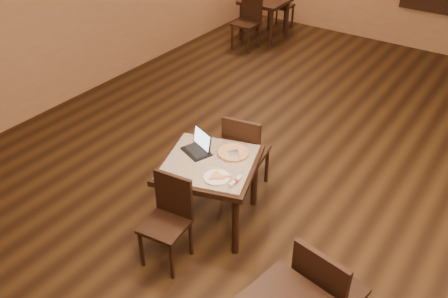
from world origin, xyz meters
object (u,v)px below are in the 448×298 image
Objects in this scene: pizza_pan at (233,153)px; other_table_c_chair_far at (324,291)px; tiled_table at (209,170)px; other_table_b_chair_near at (249,18)px; chair_main_near at (169,215)px; laptop at (199,146)px; chair_main_far at (244,150)px; other_table_b at (265,6)px; other_table_b_chair_far at (279,3)px.

pizza_pan is 0.31× the size of other_table_c_chair_far.
other_table_b_chair_near reaches higher than tiled_table.
other_table_c_chair_far is at bearing -41.35° from tiled_table.
pizza_pan is at bearing 74.04° from chair_main_near.
laptop reaches higher than tiled_table.
chair_main_near is (-0.01, -0.62, -0.15)m from tiled_table.
chair_main_far is 0.44m from pizza_pan.
other_table_b_chair_near is 6.33m from other_table_c_chair_far.
other_table_c_chair_far reaches higher than chair_main_near.
pizza_pan and other_table_b have the same top height.
laptop is 1.93m from other_table_c_chair_far.
pizza_pan is 5.27m from other_table_b.
tiled_table is 3.33× the size of laptop.
tiled_table is 0.62m from chair_main_far.
other_table_b_chair_near is at bearing -91.66° from other_table_b.
chair_main_far is 0.94× the size of other_table_c_chair_far.
laptop reaches higher than chair_main_near.
chair_main_near is 0.91m from pizza_pan.
chair_main_near is at bearing -69.03° from other_table_b.
chair_main_near reaches higher than other_table_b.
other_table_b_chair_near is 1.16m from other_table_b_chair_far.
other_table_c_chair_far is (1.55, -1.28, 0.04)m from chair_main_far.
pizza_pan is at bearing -60.92° from other_table_b_chair_near.
other_table_c_chair_far is (3.86, -5.01, 0.03)m from other_table_b_chair_near.
chair_main_far is 1.18× the size of other_table_b.
chair_main_far is 2.84× the size of laptop.
chair_main_far reaches higher than other_table_b.
laptop is 0.35m from pizza_pan.
chair_main_near is at bearing 109.01° from other_table_b_chair_far.
other_table_b is (-2.29, 5.54, 0.13)m from chair_main_near.
tiled_table is 5.96m from other_table_b_chair_far.
laptop is 4.74m from other_table_b_chair_near.
chair_main_far reaches higher than chair_main_near.
other_table_b is at bearing 96.79° from tiled_table.
chair_main_far is 3.03× the size of pizza_pan.
other_table_b is 0.58m from other_table_b_chair_far.
chair_main_near is 1.24m from chair_main_far.
other_table_b_chair_far reaches higher than chair_main_near.
other_table_b_chair_near and other_table_b_chair_far have the same top height.
tiled_table is 1.70m from other_table_c_chair_far.
laptop is (-0.20, 0.10, 0.16)m from tiled_table.
chair_main_far is at bearing 105.43° from pizza_pan.
other_table_b is at bearing -45.68° from other_table_c_chair_far.
other_table_b_chair_far is (-2.10, 5.41, -0.25)m from laptop.
other_table_b_chair_far is at bearing 88.34° from other_table_b_chair_near.
laptop is (-0.19, 0.72, 0.30)m from chair_main_near.
other_table_b_chair_far is (0.00, 0.58, -0.08)m from other_table_b.
other_table_b_chair_far is (-2.30, 5.50, -0.10)m from tiled_table.
tiled_table is at bearing -63.55° from other_table_b_chair_near.
laptop is 5.27m from other_table_b.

